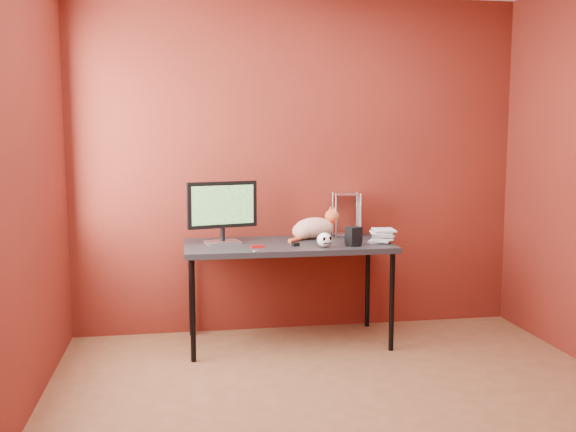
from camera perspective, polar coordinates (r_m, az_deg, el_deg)
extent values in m
cube|color=brown|center=(3.65, 6.15, -17.62)|extent=(3.50, 3.50, 0.01)
cube|color=#5A1711|center=(5.03, 0.95, 4.54)|extent=(3.50, 0.02, 2.60)
cube|color=#5A1711|center=(1.72, 22.66, -0.83)|extent=(3.50, 0.02, 2.60)
cube|color=#5A1711|center=(3.30, -24.21, 2.62)|extent=(0.02, 3.50, 2.60)
cube|color=black|center=(4.69, -0.03, -2.65)|extent=(1.50, 0.70, 0.04)
cylinder|color=black|center=(4.42, -8.46, -8.33)|extent=(0.04, 0.04, 0.71)
cylinder|color=black|center=(4.65, 9.21, -7.55)|extent=(0.04, 0.04, 0.71)
cylinder|color=black|center=(5.00, -8.60, -6.52)|extent=(0.04, 0.04, 0.71)
cylinder|color=black|center=(5.21, 7.09, -5.94)|extent=(0.04, 0.04, 0.71)
cube|color=silver|center=(4.68, -5.82, -2.34)|extent=(0.28, 0.22, 0.02)
cylinder|color=black|center=(4.67, -5.83, -1.61)|extent=(0.03, 0.03, 0.10)
cube|color=black|center=(4.64, -5.86, 1.00)|extent=(0.51, 0.17, 0.34)
cube|color=#1B4B14|center=(4.64, -5.86, 1.00)|extent=(0.45, 0.13, 0.28)
ellipsoid|color=orange|center=(4.89, 2.30, -1.07)|extent=(0.38, 0.29, 0.16)
ellipsoid|color=orange|center=(4.84, 1.31, -1.34)|extent=(0.20, 0.20, 0.13)
sphere|color=white|center=(4.95, 3.26, -1.27)|extent=(0.11, 0.11, 0.11)
sphere|color=#D55829|center=(4.98, 3.93, -0.01)|extent=(0.11, 0.11, 0.11)
cone|color=#D55829|center=(4.95, 4.17, 0.59)|extent=(0.04, 0.04, 0.04)
cone|color=#D55829|center=(5.00, 3.79, 0.65)|extent=(0.04, 0.04, 0.04)
cylinder|color=#B3140B|center=(4.97, 3.78, -0.54)|extent=(0.08, 0.08, 0.01)
cylinder|color=#D55829|center=(4.76, 0.73, -2.09)|extent=(0.14, 0.15, 0.03)
ellipsoid|color=white|center=(4.50, 3.26, -2.13)|extent=(0.11, 0.11, 0.10)
ellipsoid|color=black|center=(4.45, 3.12, -2.06)|extent=(0.03, 0.01, 0.03)
ellipsoid|color=black|center=(4.46, 3.66, -2.05)|extent=(0.03, 0.01, 0.03)
cube|color=black|center=(4.46, 3.40, -2.44)|extent=(0.06, 0.02, 0.01)
cylinder|color=black|center=(4.59, 5.84, -2.53)|extent=(0.12, 0.12, 0.02)
cube|color=black|center=(4.58, 5.85, -1.70)|extent=(0.12, 0.12, 0.12)
imported|color=beige|center=(4.79, 7.46, -1.01)|extent=(0.23, 0.25, 0.21)
imported|color=beige|center=(4.77, 7.50, 1.44)|extent=(0.22, 0.25, 0.21)
imported|color=beige|center=(4.75, 7.54, 3.92)|extent=(0.21, 0.24, 0.21)
imported|color=beige|center=(4.75, 7.58, 6.40)|extent=(0.19, 0.23, 0.21)
imported|color=beige|center=(4.75, 7.62, 8.89)|extent=(0.17, 0.22, 0.21)
cylinder|color=silver|center=(4.94, 4.37, 0.02)|extent=(0.01, 0.01, 0.34)
cylinder|color=silver|center=(4.99, 6.54, 0.06)|extent=(0.01, 0.01, 0.34)
cylinder|color=silver|center=(5.09, 3.95, 0.23)|extent=(0.01, 0.01, 0.34)
cylinder|color=silver|center=(5.14, 6.05, 0.27)|extent=(0.01, 0.01, 0.34)
cube|color=silver|center=(5.06, 5.21, -1.64)|extent=(0.21, 0.17, 0.01)
cube|color=silver|center=(5.02, 5.25, 1.95)|extent=(0.21, 0.17, 0.01)
cube|color=#A60E0C|center=(4.49, -2.72, -2.72)|extent=(0.09, 0.04, 0.02)
cube|color=black|center=(4.55, 0.69, -2.54)|extent=(0.06, 0.05, 0.02)
cylinder|color=silver|center=(4.37, -2.86, -3.09)|extent=(0.05, 0.05, 0.00)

